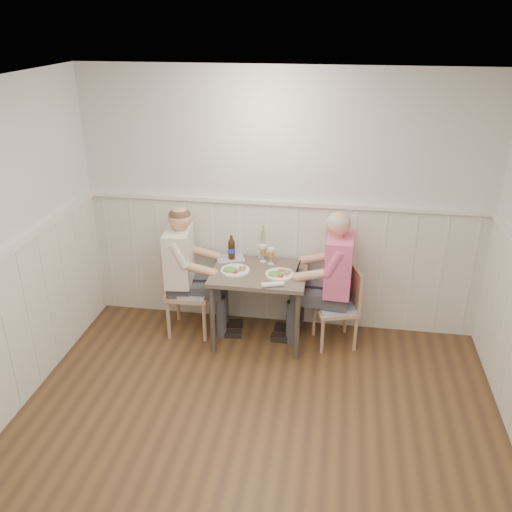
% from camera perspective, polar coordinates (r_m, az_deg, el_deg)
% --- Properties ---
extents(ground_plane, '(4.50, 4.50, 0.00)m').
position_cam_1_polar(ground_plane, '(4.14, -1.40, -22.60)').
color(ground_plane, '#472F1C').
extents(room_shell, '(4.04, 4.54, 2.60)m').
position_cam_1_polar(room_shell, '(3.20, -1.67, -3.70)').
color(room_shell, silver).
rests_on(room_shell, ground).
extents(wainscot, '(4.00, 4.49, 1.34)m').
position_cam_1_polar(wainscot, '(4.21, 0.22, -9.33)').
color(wainscot, silver).
rests_on(wainscot, ground).
extents(dining_table, '(0.91, 0.70, 0.75)m').
position_cam_1_polar(dining_table, '(5.24, 0.35, -2.62)').
color(dining_table, '#50473A').
rests_on(dining_table, ground).
extents(chair_right, '(0.48, 0.48, 0.81)m').
position_cam_1_polar(chair_right, '(5.33, 8.92, -4.96)').
color(chair_right, tan).
rests_on(chair_right, ground).
extents(chair_left, '(0.44, 0.44, 0.91)m').
position_cam_1_polar(chair_left, '(5.50, -7.61, -3.30)').
color(chair_left, tan).
rests_on(chair_left, ground).
extents(man_in_pink, '(0.66, 0.46, 1.40)m').
position_cam_1_polar(man_in_pink, '(5.27, 8.09, -3.48)').
color(man_in_pink, '#3F3F47').
rests_on(man_in_pink, ground).
extents(diner_cream, '(0.67, 0.46, 1.37)m').
position_cam_1_polar(diner_cream, '(5.45, -7.50, -2.58)').
color(diner_cream, '#3F3F47').
rests_on(diner_cream, ground).
extents(plate_man, '(0.27, 0.27, 0.07)m').
position_cam_1_polar(plate_man, '(5.10, 2.41, -1.84)').
color(plate_man, white).
rests_on(plate_man, dining_table).
extents(plate_diner, '(0.28, 0.28, 0.07)m').
position_cam_1_polar(plate_diner, '(5.18, -2.39, -1.44)').
color(plate_diner, white).
rests_on(plate_diner, dining_table).
extents(beer_glass_a, '(0.07, 0.07, 0.17)m').
position_cam_1_polar(beer_glass_a, '(5.29, 1.60, 0.27)').
color(beer_glass_a, silver).
rests_on(beer_glass_a, dining_table).
extents(beer_glass_b, '(0.07, 0.07, 0.18)m').
position_cam_1_polar(beer_glass_b, '(5.34, 0.73, 0.57)').
color(beer_glass_b, silver).
rests_on(beer_glass_b, dining_table).
extents(beer_bottle, '(0.07, 0.07, 0.25)m').
position_cam_1_polar(beer_bottle, '(5.40, -2.59, 0.76)').
color(beer_bottle, '#321909').
rests_on(beer_bottle, dining_table).
extents(rolled_napkin, '(0.21, 0.11, 0.05)m').
position_cam_1_polar(rolled_napkin, '(4.90, 1.76, -3.00)').
color(rolled_napkin, white).
rests_on(rolled_napkin, dining_table).
extents(grass_vase, '(0.04, 0.04, 0.37)m').
position_cam_1_polar(grass_vase, '(5.41, 0.45, 1.41)').
color(grass_vase, silver).
rests_on(grass_vase, dining_table).
extents(gingham_mat, '(0.32, 0.29, 0.01)m').
position_cam_1_polar(gingham_mat, '(5.47, -2.70, -0.22)').
color(gingham_mat, '#5661A2').
rests_on(gingham_mat, dining_table).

